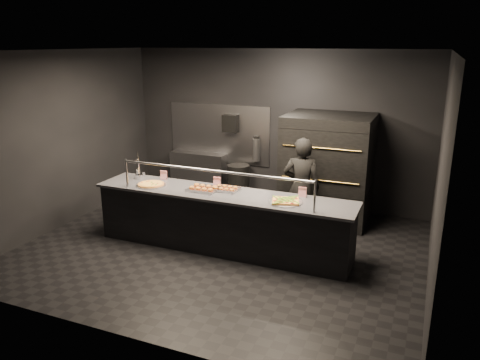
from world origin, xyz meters
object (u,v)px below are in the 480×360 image
Objects in this scene: prep_shelf at (199,173)px; worker at (301,188)px; slider_tray_b at (226,189)px; square_pizza at (286,201)px; fire_extinguisher at (256,149)px; slider_tray_a at (203,188)px; pizza_oven at (328,168)px; trash_bin at (238,183)px; round_pizza at (151,184)px; service_counter at (222,221)px; beer_tap at (139,171)px; towel_dispenser at (231,123)px.

prep_shelf is 2.92m from worker.
square_pizza is at bearing -10.62° from slider_tray_b.
slider_tray_a is at bearing -89.15° from fire_extinguisher.
worker is at bearing -104.06° from pizza_oven.
fire_extinguisher is (1.25, 0.08, 0.61)m from prep_shelf.
slider_tray_a is at bearing -81.12° from trash_bin.
fire_extinguisher is at bearing 3.66° from prep_shelf.
round_pizza is (0.39, -2.41, 0.49)m from prep_shelf.
round_pizza reaches higher than trash_bin.
service_counter reaches higher than fire_extinguisher.
service_counter is 2.30m from pizza_oven.
prep_shelf is 2.50× the size of round_pizza.
slider_tray_a is (1.29, -0.16, -0.11)m from beer_tap.
service_counter is at bearing -0.26° from slider_tray_a.
towel_dispenser reaches higher than beer_tap.
beer_tap is 1.13× the size of slider_tray_b.
slider_tray_b is at bearing -0.90° from beer_tap.
beer_tap is 0.64× the size of trash_bin.
fire_extinguisher is 2.82m from square_pizza.
towel_dispenser reaches higher than service_counter.
prep_shelf is at bearing -36.31° from worker.
trash_bin is 0.45× the size of worker.
worker is at bearing 41.36° from slider_tray_b.
beer_tap is 1.60m from slider_tray_b.
trash_bin is (-1.86, 0.32, -0.59)m from pizza_oven.
fire_extinguisher is at bearing 71.03° from round_pizza.
worker reaches higher than prep_shelf.
service_counter is 5.48× the size of trash_bin.
fire_extinguisher reaches higher than slider_tray_b.
slider_tray_b is at bearing 169.38° from square_pizza.
worker reaches higher than service_counter.
fire_extinguisher reaches higher than slider_tray_a.
towel_dispenser is 3.17m from square_pizza.
pizza_oven is 2.88m from prep_shelf.
round_pizza is at bearing 17.36° from worker.
fire_extinguisher is at bearing -55.81° from worker.
round_pizza is 2.43m from worker.
prep_shelf is 1.39m from fire_extinguisher.
slider_tray_a is 1.19× the size of slider_tray_b.
service_counter is 1.30m from round_pizza.
service_counter is 2.78m from towel_dispenser.
square_pizza is (1.34, -0.06, -0.01)m from slider_tray_a.
square_pizza is (2.63, -0.22, -0.12)m from beer_tap.
towel_dispenser reaches higher than worker.
round_pizza is 1.23m from slider_tray_b.
prep_shelf is 0.72× the size of worker.
round_pizza is (-1.21, -0.09, 0.47)m from service_counter.
fire_extinguisher reaches higher than square_pizza.
slider_tray_a is (-0.31, 0.00, 0.48)m from service_counter.
slider_tray_b is at bearing 32.39° from worker.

